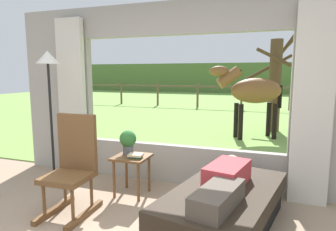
{
  "coord_description": "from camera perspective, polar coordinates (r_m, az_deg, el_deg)",
  "views": [
    {
      "loc": [
        1.22,
        -1.67,
        1.58
      ],
      "look_at": [
        0.0,
        1.8,
        1.05
      ],
      "focal_mm": 31.36,
      "sensor_mm": 36.0,
      "label": 1
    }
  ],
  "objects": [
    {
      "name": "back_wall_with_window",
      "position": [
        4.13,
        2.11,
        3.6
      ],
      "size": [
        5.2,
        0.12,
        2.55
      ],
      "color": "#9E998E",
      "rests_on": "ground_plane"
    },
    {
      "name": "curtain_panel_left",
      "position": [
        4.8,
        -18.12,
        3.24
      ],
      "size": [
        0.44,
        0.1,
        2.4
      ],
      "primitive_type": "cube",
      "color": "beige",
      "rests_on": "ground_plane"
    },
    {
      "name": "curtain_panel_right",
      "position": [
        3.84,
        26.28,
        1.67
      ],
      "size": [
        0.44,
        0.1,
        2.4
      ],
      "primitive_type": "cube",
      "color": "beige",
      "rests_on": "ground_plane"
    },
    {
      "name": "outdoor_pasture_lawn",
      "position": [
        14.97,
        14.55,
        1.92
      ],
      "size": [
        36.0,
        21.68,
        0.02
      ],
      "primitive_type": "cube",
      "color": "#759E47",
      "rests_on": "ground_plane"
    },
    {
      "name": "distant_hill_ridge",
      "position": [
        24.71,
        16.62,
        6.99
      ],
      "size": [
        36.0,
        2.0,
        2.4
      ],
      "primitive_type": "cube",
      "color": "#526F36",
      "rests_on": "ground_plane"
    },
    {
      "name": "recliner_sofa",
      "position": [
        3.2,
        10.91,
        -17.18
      ],
      "size": [
        1.24,
        1.85,
        0.42
      ],
      "rotation": [
        0.0,
        0.0,
        -0.21
      ],
      "color": "black",
      "rests_on": "ground_plane"
    },
    {
      "name": "reclining_person",
      "position": [
        3.03,
        10.93,
        -12.38
      ],
      "size": [
        0.46,
        1.43,
        0.22
      ],
      "rotation": [
        0.0,
        0.0,
        -0.21
      ],
      "color": "#B23338",
      "rests_on": "recliner_sofa"
    },
    {
      "name": "rocking_chair",
      "position": [
        3.54,
        -18.03,
        -9.2
      ],
      "size": [
        0.5,
        0.7,
        1.12
      ],
      "rotation": [
        0.0,
        0.0,
        0.03
      ],
      "color": "brown",
      "rests_on": "ground_plane"
    },
    {
      "name": "side_table",
      "position": [
        3.89,
        -7.06,
        -9.14
      ],
      "size": [
        0.44,
        0.44,
        0.52
      ],
      "color": "brown",
      "rests_on": "ground_plane"
    },
    {
      "name": "potted_plant",
      "position": [
        3.9,
        -7.79,
        -4.88
      ],
      "size": [
        0.22,
        0.22,
        0.32
      ],
      "color": "#4C5156",
      "rests_on": "side_table"
    },
    {
      "name": "book_stack",
      "position": [
        3.76,
        -6.32,
        -7.77
      ],
      "size": [
        0.19,
        0.16,
        0.05
      ],
      "color": "#337247",
      "rests_on": "side_table"
    },
    {
      "name": "floor_lamp_left",
      "position": [
        4.44,
        -22.17,
        6.91
      ],
      "size": [
        0.32,
        0.32,
        1.89
      ],
      "color": "black",
      "rests_on": "ground_plane"
    },
    {
      "name": "horse",
      "position": [
        7.28,
        16.17,
        4.53
      ],
      "size": [
        1.77,
        1.13,
        1.73
      ],
      "rotation": [
        0.0,
        0.0,
        2.03
      ],
      "color": "brown",
      "rests_on": "outdoor_pasture_lawn"
    },
    {
      "name": "pasture_tree",
      "position": [
        8.42,
        20.11,
        6.14
      ],
      "size": [
        1.41,
        1.22,
        2.69
      ],
      "color": "#4C3823",
      "rests_on": "outdoor_pasture_lawn"
    },
    {
      "name": "pasture_fence_line",
      "position": [
        13.44,
        14.12,
        4.4
      ],
      "size": [
        16.1,
        0.1,
        1.1
      ],
      "color": "brown",
      "rests_on": "outdoor_pasture_lawn"
    }
  ]
}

